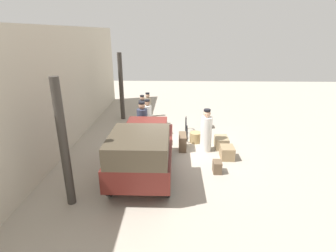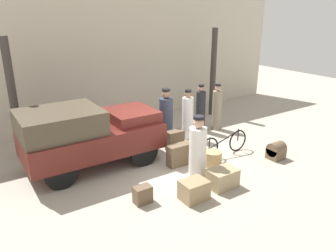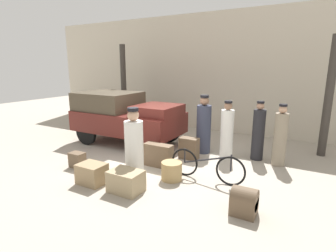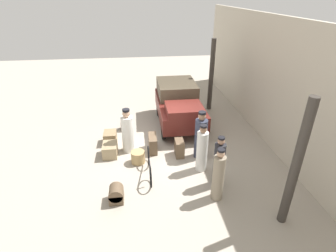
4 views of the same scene
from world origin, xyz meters
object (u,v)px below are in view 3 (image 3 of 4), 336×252
at_px(porter_with_bicycle, 280,138).
at_px(trunk_wicker_pale, 126,181).
at_px(truck, 124,115).
at_px(conductor_in_dark_uniform, 134,147).
at_px(porter_carrying_trunk, 227,132).
at_px(trunk_umber_medium, 158,155).
at_px(porter_standing_middle, 204,127).
at_px(porter_lifting_near_truck, 258,133).
at_px(wicker_basket, 172,171).
at_px(bicycle, 207,166).
at_px(trunk_large_brown, 77,160).
at_px(trunk_barrel_dark, 244,202).
at_px(suitcase_black_upright, 189,148).
at_px(suitcase_small_leather, 92,174).

distance_m(porter_with_bicycle, trunk_wicker_pale, 4.05).
bearing_deg(truck, conductor_in_dark_uniform, -47.33).
bearing_deg(porter_carrying_trunk, porter_with_bicycle, 5.23).
bearing_deg(trunk_wicker_pale, trunk_umber_medium, 95.26).
xyz_separation_m(porter_carrying_trunk, trunk_umber_medium, (-1.32, -1.47, -0.45)).
bearing_deg(trunk_wicker_pale, porter_standing_middle, 81.93).
relative_size(porter_with_bicycle, trunk_wicker_pale, 2.38).
bearing_deg(porter_lifting_near_truck, wicker_basket, -121.32).
distance_m(bicycle, trunk_umber_medium, 1.40).
height_order(truck, trunk_large_brown, truck).
relative_size(bicycle, trunk_barrel_dark, 3.54).
bearing_deg(porter_lifting_near_truck, suitcase_black_upright, -152.08).
bearing_deg(truck, porter_standing_middle, 7.09).
relative_size(porter_standing_middle, trunk_large_brown, 4.43).
bearing_deg(suitcase_black_upright, porter_lifting_near_truck, 27.92).
bearing_deg(porter_with_bicycle, porter_carrying_trunk, -174.77).
distance_m(wicker_basket, conductor_in_dark_uniform, 1.01).
bearing_deg(wicker_basket, porter_standing_middle, 92.66).
xyz_separation_m(suitcase_black_upright, trunk_large_brown, (-2.21, -1.98, -0.10)).
bearing_deg(porter_standing_middle, truck, -172.91).
distance_m(porter_standing_middle, trunk_barrel_dark, 3.41).
bearing_deg(conductor_in_dark_uniform, trunk_large_brown, -172.96).
height_order(trunk_large_brown, trunk_wicker_pale, trunk_wicker_pale).
bearing_deg(porter_carrying_trunk, truck, -176.64).
bearing_deg(trunk_wicker_pale, suitcase_black_upright, 82.93).
bearing_deg(suitcase_black_upright, trunk_large_brown, -138.14).
distance_m(wicker_basket, trunk_wicker_pale, 1.11).
bearing_deg(trunk_barrel_dark, bicycle, 137.58).
height_order(truck, trunk_umber_medium, truck).
distance_m(bicycle, trunk_wicker_pale, 1.82).
distance_m(bicycle, trunk_barrel_dark, 1.46).
height_order(porter_with_bicycle, porter_carrying_trunk, porter_carrying_trunk).
height_order(porter_lifting_near_truck, trunk_wicker_pale, porter_lifting_near_truck).
height_order(bicycle, porter_standing_middle, porter_standing_middle).
relative_size(porter_standing_middle, trunk_wicker_pale, 2.54).
height_order(porter_with_bicycle, trunk_wicker_pale, porter_with_bicycle).
bearing_deg(porter_standing_middle, conductor_in_dark_uniform, -105.69).
height_order(porter_carrying_trunk, trunk_large_brown, porter_carrying_trunk).
relative_size(bicycle, trunk_umber_medium, 2.32).
distance_m(suitcase_black_upright, trunk_barrel_dark, 2.91).
bearing_deg(wicker_basket, trunk_wicker_pale, -119.24).
bearing_deg(porter_standing_middle, bicycle, -65.99).
height_order(bicycle, trunk_wicker_pale, bicycle).
distance_m(truck, suitcase_small_leather, 3.23).
relative_size(conductor_in_dark_uniform, trunk_wicker_pale, 2.43).
xyz_separation_m(suitcase_black_upright, trunk_wicker_pale, (-0.30, -2.42, -0.07)).
relative_size(porter_standing_middle, suitcase_small_leather, 2.91).
xyz_separation_m(porter_carrying_trunk, trunk_barrel_dark, (1.14, -2.66, -0.50)).
relative_size(porter_carrying_trunk, suitcase_small_leather, 2.73).
bearing_deg(suitcase_small_leather, porter_carrying_trunk, 55.77).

